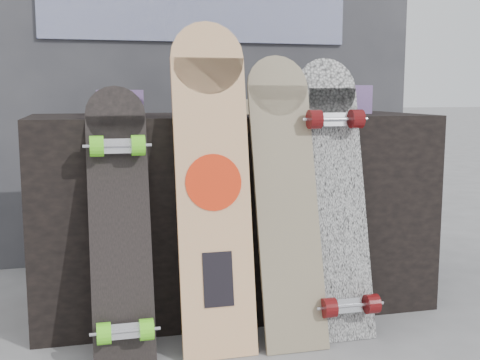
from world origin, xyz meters
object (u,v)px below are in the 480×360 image
object	(u,v)px
vendor_table	(232,210)
longboard_celtic	(286,190)
longboard_cascadia	(336,192)
skateboard_dark	(120,219)
longboard_geisha	(213,178)

from	to	relation	value
vendor_table	longboard_celtic	bearing A→B (deg)	-75.08
longboard_cascadia	skateboard_dark	bearing A→B (deg)	-178.62
skateboard_dark	longboard_cascadia	bearing A→B (deg)	1.38
longboard_cascadia	longboard_celtic	bearing A→B (deg)	-176.24
longboard_geisha	longboard_celtic	distance (m)	0.28
vendor_table	longboard_geisha	world-z (taller)	longboard_geisha
longboard_cascadia	skateboard_dark	distance (m)	0.79
vendor_table	skateboard_dark	xyz separation A→B (m)	(-0.48, -0.40, 0.07)
longboard_cascadia	longboard_geisha	bearing A→B (deg)	-175.98
longboard_geisha	skateboard_dark	bearing A→B (deg)	177.45
longboard_cascadia	skateboard_dark	size ratio (longest dim) A/B	1.12
longboard_geisha	longboard_celtic	xyz separation A→B (m)	(0.27, 0.02, -0.06)
longboard_celtic	longboard_cascadia	world-z (taller)	longboard_celtic
longboard_geisha	longboard_cascadia	distance (m)	0.48
longboard_celtic	longboard_cascadia	size ratio (longest dim) A/B	1.01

